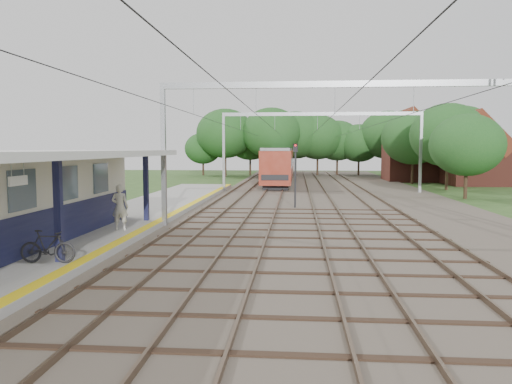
{
  "coord_description": "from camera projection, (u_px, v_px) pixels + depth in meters",
  "views": [
    {
      "loc": [
        1.46,
        -8.77,
        3.86
      ],
      "look_at": [
        -0.67,
        17.08,
        1.6
      ],
      "focal_mm": 35.0,
      "sensor_mm": 36.0,
      "label": 1
    }
  ],
  "objects": [
    {
      "name": "ground",
      "position": [
        216.0,
        359.0,
        9.16
      ],
      "size": [
        160.0,
        160.0,
        0.0
      ],
      "primitive_type": "plane",
      "color": "#2D4C1E",
      "rests_on": "ground"
    },
    {
      "name": "ballast_bed",
      "position": [
        330.0,
        198.0,
        38.61
      ],
      "size": [
        18.0,
        90.0,
        0.1
      ],
      "primitive_type": "cube",
      "color": "#473D33",
      "rests_on": "ground"
    },
    {
      "name": "platform",
      "position": [
        107.0,
        226.0,
        23.66
      ],
      "size": [
        5.0,
        52.0,
        0.35
      ],
      "primitive_type": "cube",
      "color": "gray",
      "rests_on": "ground"
    },
    {
      "name": "yellow_stripe",
      "position": [
        154.0,
        223.0,
        23.46
      ],
      "size": [
        0.45,
        52.0,
        0.01
      ],
      "primitive_type": "cube",
      "color": "yellow",
      "rests_on": "platform"
    },
    {
      "name": "rail_tracks",
      "position": [
        297.0,
        196.0,
        38.81
      ],
      "size": [
        11.8,
        88.0,
        0.15
      ],
      "color": "brown",
      "rests_on": "ballast_bed"
    },
    {
      "name": "catenary_system",
      "position": [
        326.0,
        124.0,
        33.5
      ],
      "size": [
        17.22,
        88.0,
        7.0
      ],
      "color": "gray",
      "rests_on": "ground"
    },
    {
      "name": "tree_band",
      "position": [
        315.0,
        141.0,
        65.13
      ],
      "size": [
        31.72,
        30.88,
        8.82
      ],
      "color": "#382619",
      "rests_on": "ground"
    },
    {
      "name": "house_near",
      "position": [
        482.0,
        157.0,
        52.86
      ],
      "size": [
        7.0,
        6.12,
        7.89
      ],
      "color": "brown",
      "rests_on": "ground"
    },
    {
      "name": "house_far",
      "position": [
        420.0,
        154.0,
        59.2
      ],
      "size": [
        8.0,
        6.12,
        8.66
      ],
      "color": "brown",
      "rests_on": "ground"
    },
    {
      "name": "person",
      "position": [
        120.0,
        207.0,
        21.47
      ],
      "size": [
        0.74,
        0.5,
        2.0
      ],
      "primitive_type": "imported",
      "rotation": [
        0.0,
        0.0,
        3.17
      ],
      "color": "beige",
      "rests_on": "platform"
    },
    {
      "name": "bicycle",
      "position": [
        48.0,
        247.0,
        15.27
      ],
      "size": [
        1.74,
        0.58,
        1.03
      ],
      "primitive_type": "imported",
      "rotation": [
        0.0,
        0.0,
        1.63
      ],
      "color": "black",
      "rests_on": "platform"
    },
    {
      "name": "train",
      "position": [
        281.0,
        163.0,
        62.2
      ],
      "size": [
        2.91,
        36.24,
        3.82
      ],
      "color": "black",
      "rests_on": "ballast_bed"
    },
    {
      "name": "signal_post",
      "position": [
        295.0,
        169.0,
        31.64
      ],
      "size": [
        0.31,
        0.27,
        4.18
      ],
      "rotation": [
        0.0,
        0.0,
        -0.14
      ],
      "color": "black",
      "rests_on": "ground"
    }
  ]
}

